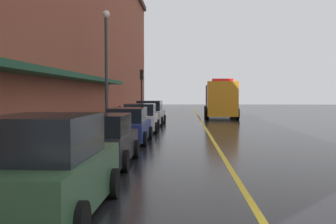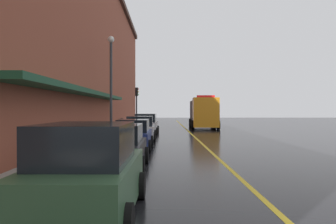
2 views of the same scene
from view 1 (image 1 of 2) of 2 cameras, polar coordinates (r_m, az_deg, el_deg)
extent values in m
plane|color=black|center=(30.35, 4.89, -1.71)|extent=(112.00, 112.00, 0.00)
cube|color=#9E9B93|center=(30.70, -6.75, -1.53)|extent=(2.40, 70.00, 0.15)
cube|color=gold|center=(30.35, 4.89, -1.70)|extent=(0.16, 70.00, 0.01)
cube|color=brown|center=(31.53, -17.72, 12.05)|extent=(9.09, 64.00, 15.03)
cube|color=#19472D|center=(21.95, -12.18, 4.72)|extent=(1.20, 22.40, 0.24)
cube|color=#2D5133|center=(7.97, -16.10, -9.18)|extent=(1.88, 4.35, 0.93)
cube|color=black|center=(7.64, -16.72, -3.26)|extent=(1.67, 2.40, 0.76)
cylinder|color=black|center=(9.59, -18.66, -9.20)|extent=(0.23, 0.64, 0.64)
cylinder|color=black|center=(9.07, -7.66, -9.75)|extent=(0.23, 0.64, 0.64)
cylinder|color=black|center=(6.55, -12.21, -14.66)|extent=(0.23, 0.64, 0.64)
cube|color=black|center=(13.33, -9.11, -4.73)|extent=(1.82, 4.15, 0.79)
cube|color=black|center=(13.06, -9.32, -1.73)|extent=(1.63, 2.28, 0.64)
cylinder|color=black|center=(14.80, -11.55, -4.99)|extent=(0.22, 0.64, 0.64)
cylinder|color=black|center=(14.47, -4.52, -5.12)|extent=(0.22, 0.64, 0.64)
cylinder|color=black|center=(12.36, -14.48, -6.52)|extent=(0.22, 0.64, 0.64)
cylinder|color=black|center=(11.95, -6.06, -6.75)|extent=(0.22, 0.64, 0.64)
cube|color=navy|center=(19.04, -5.51, -2.52)|extent=(1.75, 4.26, 0.78)
cube|color=black|center=(18.78, -5.61, -0.41)|extent=(1.56, 2.35, 0.64)
cylinder|color=black|center=(20.50, -7.37, -2.87)|extent=(0.23, 0.64, 0.64)
cylinder|color=black|center=(20.27, -2.54, -2.91)|extent=(0.23, 0.64, 0.64)
cylinder|color=black|center=(17.93, -8.86, -3.66)|extent=(0.23, 0.64, 0.64)
cylinder|color=black|center=(17.66, -3.34, -3.73)|extent=(0.23, 0.64, 0.64)
cube|color=silver|center=(24.64, -3.82, -1.33)|extent=(1.94, 4.13, 0.81)
cube|color=black|center=(24.40, -3.87, 0.37)|extent=(1.73, 2.28, 0.67)
cylinder|color=black|center=(26.03, -5.65, -1.71)|extent=(0.23, 0.64, 0.64)
cylinder|color=black|center=(25.86, -1.46, -1.73)|extent=(0.23, 0.64, 0.64)
cylinder|color=black|center=(23.51, -6.42, -2.17)|extent=(0.23, 0.64, 0.64)
cylinder|color=black|center=(23.33, -1.78, -2.19)|extent=(0.23, 0.64, 0.64)
cube|color=silver|center=(30.29, -2.48, -0.56)|extent=(1.95, 4.51, 0.86)
cube|color=black|center=(30.03, -2.53, 0.92)|extent=(1.72, 2.50, 0.71)
cylinder|color=black|center=(31.79, -3.90, -0.93)|extent=(0.23, 0.64, 0.64)
cylinder|color=black|center=(31.60, -0.52, -0.95)|extent=(0.23, 0.64, 0.64)
cylinder|color=black|center=(29.05, -4.61, -1.26)|extent=(0.23, 0.64, 0.64)
cylinder|color=black|center=(28.84, -0.92, -1.28)|extent=(0.23, 0.64, 0.64)
cube|color=orange|center=(35.97, 7.56, 1.83)|extent=(2.66, 2.26, 3.01)
cube|color=#3F3F42|center=(40.04, 7.19, 1.73)|extent=(2.75, 5.39, 2.77)
cube|color=red|center=(35.99, 7.57, 4.41)|extent=(1.83, 0.65, 0.24)
cylinder|color=black|center=(36.20, 9.61, -0.25)|extent=(0.33, 1.01, 1.00)
cylinder|color=black|center=(36.03, 5.46, -0.24)|extent=(0.33, 1.01, 1.00)
cylinder|color=black|center=(39.51, 9.14, -0.02)|extent=(0.33, 1.01, 1.00)
cylinder|color=black|center=(39.35, 5.33, 0.00)|extent=(0.33, 1.01, 1.00)
cylinder|color=black|center=(41.65, 8.87, 0.12)|extent=(0.33, 1.01, 1.00)
cylinder|color=black|center=(41.50, 5.26, 0.13)|extent=(0.33, 1.01, 1.00)
cylinder|color=#4C4C51|center=(25.40, -6.70, -1.02)|extent=(0.07, 0.07, 1.05)
cube|color=black|center=(25.37, -6.71, 0.48)|extent=(0.14, 0.18, 0.28)
cylinder|color=#4C4C51|center=(24.22, -7.15, -1.19)|extent=(0.07, 0.07, 1.05)
cube|color=black|center=(24.19, -7.15, 0.38)|extent=(0.14, 0.18, 0.28)
cylinder|color=#33383D|center=(24.37, -8.55, 5.23)|extent=(0.18, 0.18, 6.50)
sphere|color=white|center=(24.78, -8.61, 13.27)|extent=(0.44, 0.44, 0.44)
cylinder|color=#232326|center=(37.68, -3.68, 1.94)|extent=(0.14, 0.14, 3.40)
cube|color=black|center=(37.72, -3.69, 5.21)|extent=(0.28, 0.36, 0.90)
sphere|color=red|center=(37.72, -3.45, 5.67)|extent=(0.16, 0.16, 0.16)
sphere|color=gold|center=(37.70, -3.45, 5.21)|extent=(0.16, 0.16, 0.16)
sphere|color=green|center=(37.69, -3.45, 4.76)|extent=(0.16, 0.16, 0.16)
camera|label=2|loc=(1.10, -59.87, -3.90)|focal=36.88mm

